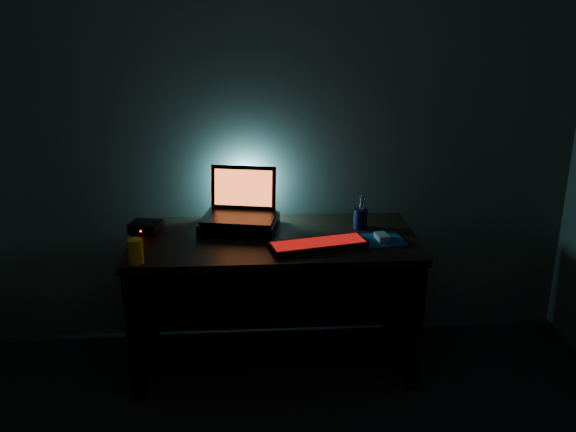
% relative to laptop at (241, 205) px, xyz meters
% --- Properties ---
extents(room, '(3.50, 4.00, 2.50)m').
position_rel_laptop_xyz_m(room, '(0.17, -1.80, 0.38)').
color(room, black).
rests_on(room, ground).
extents(desk, '(1.50, 0.70, 0.75)m').
position_rel_laptop_xyz_m(desk, '(0.17, -0.13, -0.38)').
color(desk, black).
rests_on(desk, ground).
extents(riser, '(0.45, 0.37, 0.06)m').
position_rel_laptop_xyz_m(riser, '(-0.01, -0.05, -0.09)').
color(riser, black).
rests_on(riser, desk).
extents(laptop, '(0.42, 0.35, 0.26)m').
position_rel_laptop_xyz_m(laptop, '(0.00, 0.00, 0.00)').
color(laptop, black).
rests_on(laptop, riser).
extents(keyboard, '(0.51, 0.26, 0.03)m').
position_rel_laptop_xyz_m(keyboard, '(0.39, -0.33, -0.11)').
color(keyboard, black).
rests_on(keyboard, desk).
extents(mousepad, '(0.25, 0.23, 0.00)m').
position_rel_laptop_xyz_m(mousepad, '(0.73, -0.26, -0.12)').
color(mousepad, navy).
rests_on(mousepad, desk).
extents(mouse, '(0.07, 0.10, 0.03)m').
position_rel_laptop_xyz_m(mouse, '(0.73, -0.26, -0.10)').
color(mouse, gray).
rests_on(mouse, mousepad).
extents(pen_cup, '(0.10, 0.10, 0.11)m').
position_rel_laptop_xyz_m(pen_cup, '(0.65, -0.07, -0.07)').
color(pen_cup, black).
rests_on(pen_cup, desk).
extents(juice_glass, '(0.08, 0.08, 0.12)m').
position_rel_laptop_xyz_m(juice_glass, '(-0.50, -0.48, -0.06)').
color(juice_glass, yellow).
rests_on(juice_glass, desk).
extents(router, '(0.19, 0.16, 0.05)m').
position_rel_laptop_xyz_m(router, '(-0.51, -0.05, -0.09)').
color(router, black).
rests_on(router, desk).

